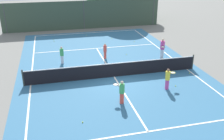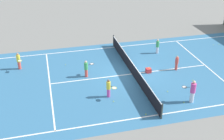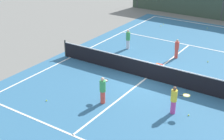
{
  "view_description": "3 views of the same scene",
  "coord_description": "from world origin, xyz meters",
  "views": [
    {
      "loc": [
        -4.03,
        -15.73,
        7.35
      ],
      "look_at": [
        -0.37,
        -0.89,
        0.9
      ],
      "focal_mm": 41.76,
      "sensor_mm": 36.0,
      "label": 1
    },
    {
      "loc": [
        18.87,
        -6.36,
        10.85
      ],
      "look_at": [
        0.64,
        -1.8,
        0.92
      ],
      "focal_mm": 45.92,
      "sensor_mm": 36.0,
      "label": 2
    },
    {
      "loc": [
        7.39,
        -14.64,
        7.94
      ],
      "look_at": [
        -1.38,
        -1.4,
        0.69
      ],
      "focal_mm": 52.11,
      "sensor_mm": 36.0,
      "label": 3
    }
  ],
  "objects": [
    {
      "name": "tennis_ball_3",
      "position": [
        -4.15,
        0.51,
        0.03
      ],
      "size": [
        0.07,
        0.07,
        0.07
      ],
      "primitive_type": "sphere",
      "color": "#CCE533",
      "rests_on": "ground_plane"
    },
    {
      "name": "tennis_ball_9",
      "position": [
        -0.21,
        10.99,
        0.03
      ],
      "size": [
        0.07,
        0.07,
        0.07
      ],
      "primitive_type": "sphere",
      "color": "#CCE533",
      "rests_on": "ground_plane"
    },
    {
      "name": "tennis_ball_13",
      "position": [
        -2.85,
        -4.94,
        0.03
      ],
      "size": [
        0.07,
        0.07,
        0.07
      ],
      "primitive_type": "sphere",
      "color": "#CCE533",
      "rests_on": "ground_plane"
    },
    {
      "name": "tennis_ball_6",
      "position": [
        5.28,
        -0.77,
        0.03
      ],
      "size": [
        0.07,
        0.07,
        0.07
      ],
      "primitive_type": "sphere",
      "color": "#CCE533",
      "rests_on": "ground_plane"
    },
    {
      "name": "player_3",
      "position": [
        2.73,
        -2.55,
        0.7
      ],
      "size": [
        0.84,
        0.65,
        1.35
      ],
      "color": "#D14799",
      "rests_on": "ground_plane"
    },
    {
      "name": "tennis_ball_0",
      "position": [
        -3.65,
        9.46,
        0.03
      ],
      "size": [
        0.07,
        0.07,
        0.07
      ],
      "primitive_type": "sphere",
      "color": "#CCE533",
      "rests_on": "ground_plane"
    },
    {
      "name": "court_surface",
      "position": [
        0.0,
        0.0,
        0.0
      ],
      "size": [
        13.0,
        25.0,
        0.01
      ],
      "color": "teal",
      "rests_on": "ground_plane"
    },
    {
      "name": "tennis_ball_4",
      "position": [
        3.13,
        1.64,
        0.03
      ],
      "size": [
        0.07,
        0.07,
        0.07
      ],
      "primitive_type": "sphere",
      "color": "#CCE533",
      "rests_on": "ground_plane"
    },
    {
      "name": "tennis_ball_7",
      "position": [
        4.67,
        2.15,
        0.03
      ],
      "size": [
        0.07,
        0.07,
        0.07
      ],
      "primitive_type": "sphere",
      "color": "#CCE533",
      "rests_on": "ground_plane"
    },
    {
      "name": "player_5",
      "position": [
        -3.26,
        3.42,
        0.69
      ],
      "size": [
        0.29,
        0.29,
        1.34
      ],
      "color": "silver",
      "rests_on": "ground_plane"
    },
    {
      "name": "perimeter_fence",
      "position": [
        0.0,
        14.0,
        1.6
      ],
      "size": [
        18.0,
        0.12,
        3.2
      ],
      "color": "#384C3D",
      "rests_on": "ground_plane"
    },
    {
      "name": "tennis_net",
      "position": [
        0.0,
        0.0,
        0.51
      ],
      "size": [
        11.9,
        0.1,
        1.1
      ],
      "color": "#333833",
      "rests_on": "ground_plane"
    },
    {
      "name": "player_1",
      "position": [
        -0.48,
        -3.54,
        0.71
      ],
      "size": [
        0.58,
        0.86,
        1.36
      ],
      "color": "#E54C3F",
      "rests_on": "ground_plane"
    },
    {
      "name": "tennis_ball_8",
      "position": [
        2.12,
        4.13,
        0.03
      ],
      "size": [
        0.07,
        0.07,
        0.07
      ],
      "primitive_type": "sphere",
      "color": "#CCE533",
      "rests_on": "ground_plane"
    },
    {
      "name": "tennis_ball_1",
      "position": [
        3.95,
        7.53,
        0.03
      ],
      "size": [
        0.07,
        0.07,
        0.07
      ],
      "primitive_type": "sphere",
      "color": "#CCE533",
      "rests_on": "ground_plane"
    },
    {
      "name": "tennis_ball_2",
      "position": [
        2.09,
        9.15,
        0.03
      ],
      "size": [
        0.07,
        0.07,
        0.07
      ],
      "primitive_type": "sphere",
      "color": "#CCE533",
      "rests_on": "ground_plane"
    },
    {
      "name": "player_4",
      "position": [
        0.18,
        3.68,
        0.64
      ],
      "size": [
        0.27,
        0.27,
        1.25
      ],
      "color": "#E54C3F",
      "rests_on": "ground_plane"
    },
    {
      "name": "tennis_ball_5",
      "position": [
        3.41,
        -2.38,
        0.03
      ],
      "size": [
        0.07,
        0.07,
        0.07
      ],
      "primitive_type": "sphere",
      "color": "#CCE533",
      "rests_on": "ground_plane"
    },
    {
      "name": "ground_plane",
      "position": [
        0.0,
        0.0,
        0.0
      ],
      "size": [
        80.0,
        80.0,
        0.0
      ],
      "primitive_type": "plane",
      "color": "slate"
    },
    {
      "name": "tennis_ball_10",
      "position": [
        -3.68,
        10.06,
        0.03
      ],
      "size": [
        0.07,
        0.07,
        0.07
      ],
      "primitive_type": "sphere",
      "color": "#CCE533",
      "rests_on": "ground_plane"
    },
    {
      "name": "player_0",
      "position": [
        4.68,
        2.65,
        0.84
      ],
      "size": [
        0.58,
        0.92,
        1.63
      ],
      "color": "silver",
      "rests_on": "ground_plane"
    },
    {
      "name": "ball_crate",
      "position": [
        0.06,
        1.35,
        0.18
      ],
      "size": [
        0.39,
        0.39,
        0.43
      ],
      "color": "red",
      "rests_on": "ground_plane"
    }
  ]
}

